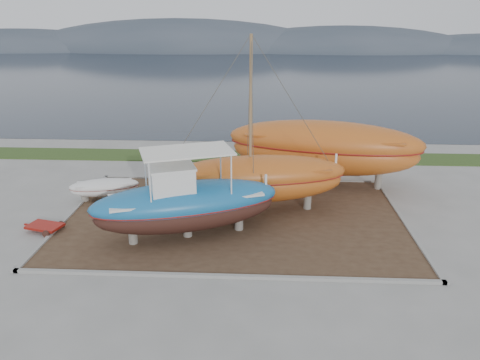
# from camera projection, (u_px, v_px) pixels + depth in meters

# --- Properties ---
(ground) EXTENTS (140.00, 140.00, 0.00)m
(ground) POSITION_uv_depth(u_px,v_px,m) (229.00, 254.00, 21.80)
(ground) COLOR gray
(ground) RESTS_ON ground
(dirt_patch) EXTENTS (18.00, 12.00, 0.06)m
(dirt_patch) POSITION_uv_depth(u_px,v_px,m) (234.00, 218.00, 25.55)
(dirt_patch) COLOR #422D1E
(dirt_patch) RESTS_ON ground
(curb_frame) EXTENTS (18.60, 12.60, 0.15)m
(curb_frame) POSITION_uv_depth(u_px,v_px,m) (234.00, 217.00, 25.54)
(curb_frame) COLOR gray
(curb_frame) RESTS_ON ground
(grass_strip) EXTENTS (44.00, 3.00, 0.08)m
(grass_strip) POSITION_uv_depth(u_px,v_px,m) (244.00, 157.00, 36.35)
(grass_strip) COLOR #284219
(grass_strip) RESTS_ON ground
(sea) EXTENTS (260.00, 100.00, 0.04)m
(sea) POSITION_uv_depth(u_px,v_px,m) (256.00, 72.00, 87.58)
(sea) COLOR black
(sea) RESTS_ON ground
(mountain_ridge) EXTENTS (200.00, 36.00, 20.00)m
(mountain_ridge) POSITION_uv_depth(u_px,v_px,m) (260.00, 50.00, 139.26)
(mountain_ridge) COLOR #333D49
(mountain_ridge) RESTS_ON ground
(blue_caique) EXTENTS (9.70, 5.84, 4.45)m
(blue_caique) POSITION_uv_depth(u_px,v_px,m) (186.00, 195.00, 22.67)
(blue_caique) COLOR #1A67A3
(blue_caique) RESTS_ON dirt_patch
(white_dinghy) EXTENTS (4.29, 2.49, 1.21)m
(white_dinghy) POSITION_uv_depth(u_px,v_px,m) (105.00, 190.00, 27.82)
(white_dinghy) COLOR white
(white_dinghy) RESTS_ON dirt_patch
(orange_sailboat) EXTENTS (10.08, 4.41, 9.56)m
(orange_sailboat) POSITION_uv_depth(u_px,v_px,m) (260.00, 128.00, 24.81)
(orange_sailboat) COLOR #AD531A
(orange_sailboat) RESTS_ON dirt_patch
(orange_bare_hull) EXTENTS (12.79, 6.06, 4.03)m
(orange_bare_hull) POSITION_uv_depth(u_px,v_px,m) (323.00, 154.00, 29.89)
(orange_bare_hull) COLOR #AD531A
(orange_bare_hull) RESTS_ON dirt_patch
(red_trailer) EXTENTS (2.81, 1.90, 0.36)m
(red_trailer) POSITION_uv_depth(u_px,v_px,m) (45.00, 228.00, 23.99)
(red_trailer) COLOR maroon
(red_trailer) RESTS_ON ground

